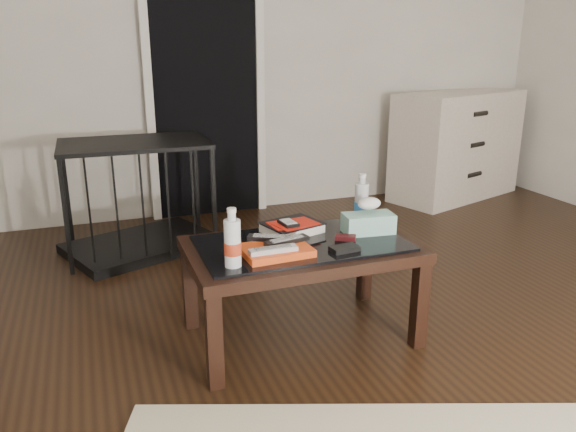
% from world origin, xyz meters
% --- Properties ---
extents(ground, '(5.00, 5.00, 0.00)m').
position_xyz_m(ground, '(0.00, 0.00, 0.00)').
color(ground, black).
rests_on(ground, ground).
extents(doorway, '(0.90, 0.08, 2.07)m').
position_xyz_m(doorway, '(-0.40, 2.47, 1.02)').
color(doorway, black).
rests_on(doorway, ground).
extents(coffee_table, '(1.00, 0.60, 0.46)m').
position_xyz_m(coffee_table, '(-0.43, 0.40, 0.40)').
color(coffee_table, black).
rests_on(coffee_table, ground).
extents(dresser, '(1.30, 0.86, 0.90)m').
position_xyz_m(dresser, '(1.71, 2.23, 0.45)').
color(dresser, beige).
rests_on(dresser, ground).
extents(pet_crate, '(1.06, 0.89, 0.71)m').
position_xyz_m(pet_crate, '(-1.00, 1.81, 0.23)').
color(pet_crate, black).
rests_on(pet_crate, ground).
extents(magazines, '(0.29, 0.23, 0.03)m').
position_xyz_m(magazines, '(-0.58, 0.30, 0.48)').
color(magazines, '#E04815').
rests_on(magazines, coffee_table).
extents(remote_silver, '(0.20, 0.05, 0.02)m').
position_xyz_m(remote_silver, '(-0.61, 0.25, 0.50)').
color(remote_silver, silver).
rests_on(remote_silver, magazines).
extents(remote_black_front, '(0.21, 0.09, 0.02)m').
position_xyz_m(remote_black_front, '(-0.52, 0.33, 0.50)').
color(remote_black_front, black).
rests_on(remote_black_front, magazines).
extents(remote_black_back, '(0.20, 0.14, 0.02)m').
position_xyz_m(remote_black_back, '(-0.58, 0.39, 0.50)').
color(remote_black_back, black).
rests_on(remote_black_back, magazines).
extents(textbook, '(0.30, 0.26, 0.05)m').
position_xyz_m(textbook, '(-0.42, 0.54, 0.48)').
color(textbook, black).
rests_on(textbook, coffee_table).
extents(dvd_mailers, '(0.20, 0.15, 0.01)m').
position_xyz_m(dvd_mailers, '(-0.44, 0.52, 0.51)').
color(dvd_mailers, red).
rests_on(dvd_mailers, textbook).
extents(ipod, '(0.08, 0.11, 0.02)m').
position_xyz_m(ipod, '(-0.45, 0.50, 0.52)').
color(ipod, black).
rests_on(ipod, dvd_mailers).
extents(flip_phone, '(0.10, 0.09, 0.02)m').
position_xyz_m(flip_phone, '(-0.24, 0.36, 0.47)').
color(flip_phone, black).
rests_on(flip_phone, coffee_table).
extents(wallet, '(0.13, 0.08, 0.02)m').
position_xyz_m(wallet, '(-0.30, 0.24, 0.47)').
color(wallet, black).
rests_on(wallet, coffee_table).
extents(water_bottle_left, '(0.07, 0.07, 0.24)m').
position_xyz_m(water_bottle_left, '(-0.78, 0.23, 0.58)').
color(water_bottle_left, white).
rests_on(water_bottle_left, coffee_table).
extents(water_bottle_right, '(0.07, 0.07, 0.24)m').
position_xyz_m(water_bottle_right, '(-0.05, 0.58, 0.58)').
color(water_bottle_right, silver).
rests_on(water_bottle_right, coffee_table).
extents(tissue_box, '(0.24, 0.15, 0.09)m').
position_xyz_m(tissue_box, '(-0.09, 0.41, 0.51)').
color(tissue_box, teal).
rests_on(tissue_box, coffee_table).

